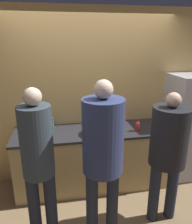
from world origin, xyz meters
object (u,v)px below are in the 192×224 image
at_px(person_center, 103,148).
at_px(bottle_green, 51,128).
at_px(utensil_crock, 50,121).
at_px(refrigerator, 188,127).
at_px(person_right, 168,146).
at_px(bottle_amber, 36,128).
at_px(fruit_bowl, 97,131).
at_px(cup_red, 123,119).
at_px(bottle_red, 137,126).
at_px(person_left, 38,158).

bearing_deg(person_center, bottle_green, 118.91).
bearing_deg(bottle_green, utensil_crock, 95.82).
bearing_deg(utensil_crock, person_center, -65.67).
height_order(utensil_crock, bottle_green, utensil_crock).
bearing_deg(person_center, refrigerator, 31.98).
relative_size(person_center, person_right, 1.11).
distance_m(utensil_crock, bottle_amber, 0.31).
xyz_separation_m(person_right, utensil_crock, (-1.34, 1.09, -0.02)).
distance_m(refrigerator, utensil_crock, 2.17).
relative_size(fruit_bowl, cup_red, 4.12).
bearing_deg(bottle_amber, person_center, -52.80).
xyz_separation_m(refrigerator, bottle_amber, (-2.34, -0.02, 0.16)).
xyz_separation_m(person_right, bottle_green, (-1.31, 0.82, -0.03)).
distance_m(fruit_bowl, bottle_green, 0.63).
bearing_deg(fruit_bowl, person_center, -96.28).
height_order(fruit_bowl, cup_red, fruit_bowl).
bearing_deg(bottle_red, fruit_bowl, -178.74).
bearing_deg(refrigerator, person_right, -133.17).
bearing_deg(cup_red, person_right, -79.23).
distance_m(person_left, person_right, 1.43).
relative_size(utensil_crock, cup_red, 3.39).
bearing_deg(bottle_amber, cup_red, 10.40).
xyz_separation_m(person_center, bottle_amber, (-0.74, 0.98, -0.14)).
distance_m(person_center, cup_red, 1.36).
distance_m(utensil_crock, bottle_red, 1.30).
xyz_separation_m(person_right, bottle_red, (-0.11, 0.70, -0.03)).
relative_size(person_center, bottle_red, 10.37).
bearing_deg(person_left, cup_red, 42.49).
xyz_separation_m(utensil_crock, bottle_green, (0.03, -0.27, -0.00)).
height_order(person_left, utensil_crock, person_left).
bearing_deg(bottle_red, bottle_green, 174.42).
relative_size(person_left, bottle_amber, 8.39).
relative_size(person_center, fruit_bowl, 4.82).
bearing_deg(refrigerator, bottle_red, -169.99).
bearing_deg(cup_red, bottle_green, -166.53).
bearing_deg(bottle_red, person_left, -150.86).
height_order(refrigerator, cup_red, refrigerator).
height_order(person_left, bottle_amber, person_left).
bearing_deg(refrigerator, cup_red, 167.62).
distance_m(person_left, bottle_red, 1.52).
bearing_deg(person_left, bottle_amber, 96.31).
height_order(utensil_crock, bottle_amber, utensil_crock).
relative_size(person_left, bottle_green, 9.07).
bearing_deg(bottle_red, person_right, -81.39).
xyz_separation_m(person_center, cup_red, (0.58, 1.22, -0.17)).
height_order(person_left, bottle_red, person_left).
distance_m(person_center, fruit_bowl, 0.84).
bearing_deg(person_right, bottle_amber, 151.21).
xyz_separation_m(person_left, bottle_green, (0.12, 0.86, -0.04)).
bearing_deg(fruit_bowl, person_right, -44.53).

